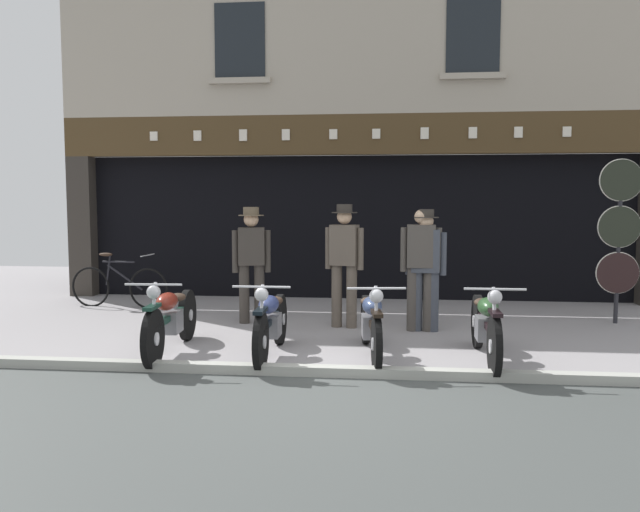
{
  "coord_description": "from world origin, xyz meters",
  "views": [
    {
      "loc": [
        0.63,
        -6.42,
        1.82
      ],
      "look_at": [
        -0.36,
        2.67,
        1.01
      ],
      "focal_mm": 36.23,
      "sensor_mm": 36.0,
      "label": 1
    }
  ],
  "objects_px": {
    "motorcycle_center_left": "(271,321)",
    "shopkeeper_center": "(344,259)",
    "salesman_right": "(426,264)",
    "advert_board_far": "(197,206)",
    "tyre_sign_pole": "(619,229)",
    "salesman_left": "(251,258)",
    "motorcycle_left": "(171,318)",
    "motorcycle_center_right": "(486,324)",
    "assistant_far_right": "(421,264)",
    "leaning_bicycle": "(119,285)",
    "motorcycle_center": "(371,322)",
    "advert_board_near": "(265,210)"
  },
  "relations": [
    {
      "from": "motorcycle_center_left",
      "to": "shopkeeper_center",
      "type": "height_order",
      "value": "shopkeeper_center"
    },
    {
      "from": "motorcycle_center_left",
      "to": "salesman_right",
      "type": "relative_size",
      "value": 1.15
    },
    {
      "from": "motorcycle_center_left",
      "to": "advert_board_far",
      "type": "bearing_deg",
      "value": -64.68
    },
    {
      "from": "motorcycle_center_left",
      "to": "tyre_sign_pole",
      "type": "relative_size",
      "value": 0.81
    },
    {
      "from": "tyre_sign_pole",
      "to": "salesman_left",
      "type": "bearing_deg",
      "value": -174.13
    },
    {
      "from": "motorcycle_left",
      "to": "salesman_left",
      "type": "xyz_separation_m",
      "value": [
        0.55,
        1.95,
        0.53
      ]
    },
    {
      "from": "motorcycle_left",
      "to": "motorcycle_center_right",
      "type": "relative_size",
      "value": 1.03
    },
    {
      "from": "assistant_far_right",
      "to": "motorcycle_left",
      "type": "bearing_deg",
      "value": 29.72
    },
    {
      "from": "shopkeeper_center",
      "to": "leaning_bicycle",
      "type": "distance_m",
      "value": 4.16
    },
    {
      "from": "motorcycle_center_right",
      "to": "salesman_right",
      "type": "bearing_deg",
      "value": -70.08
    },
    {
      "from": "salesman_right",
      "to": "advert_board_far",
      "type": "height_order",
      "value": "advert_board_far"
    },
    {
      "from": "motorcycle_center_left",
      "to": "assistant_far_right",
      "type": "bearing_deg",
      "value": -137.58
    },
    {
      "from": "salesman_right",
      "to": "advert_board_far",
      "type": "distance_m",
      "value": 5.08
    },
    {
      "from": "tyre_sign_pole",
      "to": "leaning_bicycle",
      "type": "distance_m",
      "value": 7.94
    },
    {
      "from": "tyre_sign_pole",
      "to": "advert_board_far",
      "type": "xyz_separation_m",
      "value": [
        -6.91,
        2.06,
        0.3
      ]
    },
    {
      "from": "motorcycle_center_left",
      "to": "assistant_far_right",
      "type": "height_order",
      "value": "assistant_far_right"
    },
    {
      "from": "motorcycle_center_left",
      "to": "leaning_bicycle",
      "type": "height_order",
      "value": "leaning_bicycle"
    },
    {
      "from": "motorcycle_center",
      "to": "shopkeeper_center",
      "type": "relative_size",
      "value": 1.14
    },
    {
      "from": "assistant_far_right",
      "to": "motorcycle_center",
      "type": "bearing_deg",
      "value": 68.77
    },
    {
      "from": "advert_board_far",
      "to": "motorcycle_center_right",
      "type": "bearing_deg",
      "value": -44.28
    },
    {
      "from": "motorcycle_center_left",
      "to": "assistant_far_right",
      "type": "relative_size",
      "value": 1.16
    },
    {
      "from": "shopkeeper_center",
      "to": "advert_board_far",
      "type": "height_order",
      "value": "advert_board_far"
    },
    {
      "from": "motorcycle_center_right",
      "to": "assistant_far_right",
      "type": "relative_size",
      "value": 1.2
    },
    {
      "from": "salesman_right",
      "to": "tyre_sign_pole",
      "type": "distance_m",
      "value": 2.98
    },
    {
      "from": "advert_board_near",
      "to": "motorcycle_center_left",
      "type": "bearing_deg",
      "value": -78.15
    },
    {
      "from": "shopkeeper_center",
      "to": "motorcycle_left",
      "type": "bearing_deg",
      "value": 55.78
    },
    {
      "from": "motorcycle_center_right",
      "to": "salesman_right",
      "type": "relative_size",
      "value": 1.2
    },
    {
      "from": "shopkeeper_center",
      "to": "leaning_bicycle",
      "type": "height_order",
      "value": "shopkeeper_center"
    },
    {
      "from": "tyre_sign_pole",
      "to": "advert_board_near",
      "type": "height_order",
      "value": "tyre_sign_pole"
    },
    {
      "from": "shopkeeper_center",
      "to": "advert_board_far",
      "type": "distance_m",
      "value": 4.12
    },
    {
      "from": "salesman_left",
      "to": "leaning_bicycle",
      "type": "height_order",
      "value": "salesman_left"
    },
    {
      "from": "salesman_left",
      "to": "advert_board_near",
      "type": "distance_m",
      "value": 2.71
    },
    {
      "from": "motorcycle_center",
      "to": "salesman_left",
      "type": "bearing_deg",
      "value": -53.01
    },
    {
      "from": "motorcycle_center_right",
      "to": "advert_board_far",
      "type": "xyz_separation_m",
      "value": [
        -4.67,
        4.56,
        1.26
      ]
    },
    {
      "from": "salesman_right",
      "to": "assistant_far_right",
      "type": "bearing_deg",
      "value": 11.55
    },
    {
      "from": "motorcycle_left",
      "to": "advert_board_far",
      "type": "distance_m",
      "value": 4.85
    },
    {
      "from": "salesman_left",
      "to": "shopkeeper_center",
      "type": "bearing_deg",
      "value": 161.31
    },
    {
      "from": "advert_board_far",
      "to": "advert_board_near",
      "type": "bearing_deg",
      "value": -0.0
    },
    {
      "from": "advert_board_far",
      "to": "salesman_left",
      "type": "bearing_deg",
      "value": -58.61
    },
    {
      "from": "motorcycle_left",
      "to": "salesman_left",
      "type": "height_order",
      "value": "salesman_left"
    },
    {
      "from": "tyre_sign_pole",
      "to": "advert_board_near",
      "type": "bearing_deg",
      "value": 159.87
    },
    {
      "from": "motorcycle_center",
      "to": "assistant_far_right",
      "type": "bearing_deg",
      "value": -118.91
    },
    {
      "from": "assistant_far_right",
      "to": "advert_board_near",
      "type": "height_order",
      "value": "advert_board_near"
    },
    {
      "from": "salesman_right",
      "to": "motorcycle_center_left",
      "type": "bearing_deg",
      "value": 47.76
    },
    {
      "from": "shopkeeper_center",
      "to": "leaning_bicycle",
      "type": "xyz_separation_m",
      "value": [
        -3.9,
        1.32,
        -0.61
      ]
    },
    {
      "from": "motorcycle_center_left",
      "to": "salesman_left",
      "type": "relative_size",
      "value": 1.14
    },
    {
      "from": "motorcycle_left",
      "to": "motorcycle_center_left",
      "type": "bearing_deg",
      "value": 175.5
    },
    {
      "from": "salesman_left",
      "to": "salesman_right",
      "type": "bearing_deg",
      "value": 161.45
    },
    {
      "from": "salesman_right",
      "to": "advert_board_near",
      "type": "xyz_separation_m",
      "value": [
        -2.81,
        2.91,
        0.69
      ]
    },
    {
      "from": "motorcycle_left",
      "to": "motorcycle_center_left",
      "type": "xyz_separation_m",
      "value": [
        1.2,
        -0.03,
        -0.01
      ]
    }
  ]
}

